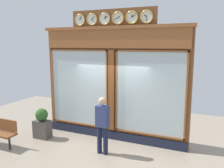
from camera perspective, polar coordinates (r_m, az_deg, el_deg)
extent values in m
cube|color=brown|center=(7.79, 0.44, -0.33)|extent=(4.94, 0.30, 3.63)
cube|color=#191E33|center=(8.10, -0.06, -12.28)|extent=(4.94, 0.08, 0.28)
cube|color=brown|center=(7.50, -0.13, 10.95)|extent=(4.84, 0.08, 0.59)
cube|color=brown|center=(7.53, -0.06, 13.57)|extent=(5.04, 0.20, 0.10)
cube|color=silver|center=(7.26, 9.09, -2.35)|extent=(2.12, 0.02, 2.54)
cube|color=brown|center=(7.09, 9.33, 7.91)|extent=(2.22, 0.04, 0.05)
cube|color=brown|center=(7.62, 8.79, -11.96)|extent=(2.22, 0.04, 0.05)
cube|color=brown|center=(7.06, 17.61, -3.04)|extent=(0.05, 0.04, 2.64)
cube|color=brown|center=(7.58, 1.10, -1.72)|extent=(0.05, 0.04, 2.64)
cube|color=silver|center=(8.25, -8.08, -0.89)|extent=(2.12, 0.02, 2.54)
cube|color=brown|center=(8.10, -8.37, 8.14)|extent=(2.22, 0.04, 0.05)
cube|color=brown|center=(8.56, -7.94, -9.47)|extent=(2.22, 0.04, 0.05)
cube|color=brown|center=(8.84, -14.13, -0.38)|extent=(0.05, 0.04, 2.64)
cube|color=brown|center=(7.72, -1.29, -1.52)|extent=(0.05, 0.04, 2.64)
cube|color=brown|center=(7.65, -0.09, -1.61)|extent=(0.20, 0.10, 2.64)
cube|color=brown|center=(7.59, 0.06, 15.61)|extent=(2.84, 0.06, 0.59)
cylinder|color=silver|center=(7.14, 8.42, 15.89)|extent=(0.32, 0.02, 0.32)
torus|color=#B79347|center=(7.14, 8.41, 15.89)|extent=(0.40, 0.05, 0.40)
cube|color=black|center=(7.14, 8.11, 16.09)|extent=(0.08, 0.01, 0.06)
cube|color=black|center=(7.12, 8.40, 15.36)|extent=(0.02, 0.01, 0.14)
sphere|color=black|center=(7.12, 8.38, 15.90)|extent=(0.02, 0.02, 0.02)
cylinder|color=silver|center=(7.27, 4.87, 15.84)|extent=(0.32, 0.02, 0.32)
torus|color=#B79347|center=(7.27, 4.86, 15.84)|extent=(0.40, 0.05, 0.40)
cube|color=black|center=(7.26, 4.89, 16.19)|extent=(0.03, 0.01, 0.09)
cube|color=black|center=(7.25, 5.28, 16.14)|extent=(0.12, 0.01, 0.08)
sphere|color=black|center=(7.26, 4.82, 15.85)|extent=(0.02, 0.02, 0.02)
cylinder|color=silver|center=(7.43, 1.46, 15.74)|extent=(0.32, 0.02, 0.32)
torus|color=#B79347|center=(7.43, 1.44, 15.74)|extent=(0.40, 0.05, 0.40)
cube|color=black|center=(7.41, 1.68, 15.94)|extent=(0.08, 0.01, 0.06)
cube|color=black|center=(7.44, 0.94, 15.56)|extent=(0.13, 0.01, 0.06)
sphere|color=black|center=(7.42, 1.40, 15.75)|extent=(0.02, 0.02, 0.02)
cylinder|color=silver|center=(7.61, -1.80, 15.59)|extent=(0.32, 0.02, 0.32)
torus|color=#B79347|center=(7.61, -1.81, 15.59)|extent=(0.38, 0.04, 0.38)
cube|color=black|center=(7.59, -1.69, 15.89)|extent=(0.06, 0.01, 0.08)
cube|color=black|center=(7.58, -1.45, 15.90)|extent=(0.12, 0.01, 0.08)
sphere|color=black|center=(7.60, -1.86, 15.60)|extent=(0.02, 0.02, 0.02)
cylinder|color=silver|center=(7.82, -4.89, 15.40)|extent=(0.32, 0.02, 0.32)
torus|color=#B79347|center=(7.81, -4.90, 15.41)|extent=(0.39, 0.04, 0.39)
cube|color=black|center=(7.79, -4.80, 15.15)|extent=(0.06, 0.01, 0.08)
cube|color=black|center=(7.78, -4.58, 15.72)|extent=(0.12, 0.01, 0.09)
sphere|color=black|center=(7.80, -4.95, 15.41)|extent=(0.02, 0.02, 0.02)
cylinder|color=silver|center=(8.04, -7.81, 15.19)|extent=(0.32, 0.02, 0.32)
torus|color=#B79347|center=(8.04, -7.83, 15.19)|extent=(0.38, 0.04, 0.38)
cube|color=black|center=(8.02, -7.70, 15.45)|extent=(0.07, 0.01, 0.08)
cube|color=black|center=(8.02, -7.68, 15.64)|extent=(0.07, 0.01, 0.13)
sphere|color=black|center=(8.02, -7.88, 15.20)|extent=(0.02, 0.02, 0.02)
cylinder|color=#191E38|center=(7.07, -3.05, -13.31)|extent=(0.14, 0.14, 0.82)
cylinder|color=#191E38|center=(6.98, -1.59, -13.62)|extent=(0.14, 0.14, 0.82)
cube|color=navy|center=(6.77, -2.37, -7.85)|extent=(0.37, 0.24, 0.62)
sphere|color=tan|center=(6.65, -2.39, -4.15)|extent=(0.22, 0.22, 0.22)
cube|color=#4C4742|center=(8.49, -16.56, -10.48)|extent=(0.56, 0.36, 0.61)
sphere|color=#285623|center=(8.33, -16.73, -7.15)|extent=(0.42, 0.42, 0.42)
cube|color=brown|center=(8.30, -25.61, -8.68)|extent=(1.40, 0.04, 0.36)
cylinder|color=black|center=(7.96, -23.65, -12.88)|extent=(0.06, 0.06, 0.45)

